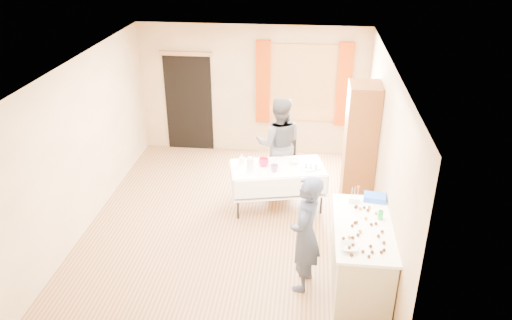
# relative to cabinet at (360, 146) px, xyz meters

# --- Properties ---
(floor) EXTENTS (4.50, 5.50, 0.02)m
(floor) POSITION_rel_cabinet_xyz_m (-1.99, -0.88, -1.06)
(floor) COLOR #9E7047
(floor) RESTS_ON ground
(ceiling) EXTENTS (4.50, 5.50, 0.02)m
(ceiling) POSITION_rel_cabinet_xyz_m (-1.99, -0.88, 1.56)
(ceiling) COLOR white
(ceiling) RESTS_ON floor
(wall_back) EXTENTS (4.50, 0.02, 2.60)m
(wall_back) POSITION_rel_cabinet_xyz_m (-1.99, 1.88, 0.25)
(wall_back) COLOR tan
(wall_back) RESTS_ON floor
(wall_front) EXTENTS (4.50, 0.02, 2.60)m
(wall_front) POSITION_rel_cabinet_xyz_m (-1.99, -3.64, 0.25)
(wall_front) COLOR tan
(wall_front) RESTS_ON floor
(wall_left) EXTENTS (0.02, 5.50, 2.60)m
(wall_left) POSITION_rel_cabinet_xyz_m (-4.25, -0.88, 0.25)
(wall_left) COLOR tan
(wall_left) RESTS_ON floor
(wall_right) EXTENTS (0.02, 5.50, 2.60)m
(wall_right) POSITION_rel_cabinet_xyz_m (0.27, -0.88, 0.25)
(wall_right) COLOR tan
(wall_right) RESTS_ON floor
(window_frame) EXTENTS (1.32, 0.06, 1.52)m
(window_frame) POSITION_rel_cabinet_xyz_m (-0.99, 1.84, 0.45)
(window_frame) COLOR olive
(window_frame) RESTS_ON wall_back
(window_pane) EXTENTS (1.20, 0.02, 1.40)m
(window_pane) POSITION_rel_cabinet_xyz_m (-0.99, 1.82, 0.45)
(window_pane) COLOR white
(window_pane) RESTS_ON wall_back
(curtain_left) EXTENTS (0.28, 0.06, 1.65)m
(curtain_left) POSITION_rel_cabinet_xyz_m (-1.77, 1.79, 0.45)
(curtain_left) COLOR #973206
(curtain_left) RESTS_ON wall_back
(curtain_right) EXTENTS (0.28, 0.06, 1.65)m
(curtain_right) POSITION_rel_cabinet_xyz_m (-0.21, 1.79, 0.45)
(curtain_right) COLOR #973206
(curtain_right) RESTS_ON wall_back
(doorway) EXTENTS (0.95, 0.04, 2.00)m
(doorway) POSITION_rel_cabinet_xyz_m (-3.29, 1.85, -0.05)
(doorway) COLOR black
(doorway) RESTS_ON floor
(door_lintel) EXTENTS (1.05, 0.06, 0.08)m
(door_lintel) POSITION_rel_cabinet_xyz_m (-3.29, 1.82, 0.97)
(door_lintel) COLOR olive
(door_lintel) RESTS_ON wall_back
(cabinet) EXTENTS (0.50, 0.60, 2.09)m
(cabinet) POSITION_rel_cabinet_xyz_m (0.00, 0.00, 0.00)
(cabinet) COLOR brown
(cabinet) RESTS_ON floor
(counter) EXTENTS (0.74, 1.57, 0.91)m
(counter) POSITION_rel_cabinet_xyz_m (-0.10, -2.17, -0.59)
(counter) COLOR #BEB897
(counter) RESTS_ON floor
(party_table) EXTENTS (1.66, 1.10, 0.75)m
(party_table) POSITION_rel_cabinet_xyz_m (-1.32, -0.32, -0.60)
(party_table) COLOR black
(party_table) RESTS_ON floor
(chair) EXTENTS (0.47, 0.47, 0.97)m
(chair) POSITION_rel_cabinet_xyz_m (-1.28, 0.60, -0.76)
(chair) COLOR black
(chair) RESTS_ON floor
(girl) EXTENTS (0.75, 0.63, 1.62)m
(girl) POSITION_rel_cabinet_xyz_m (-0.83, -2.28, -0.24)
(girl) COLOR #262E47
(girl) RESTS_ON floor
(woman) EXTENTS (0.89, 0.73, 1.70)m
(woman) POSITION_rel_cabinet_xyz_m (-1.35, 0.36, -0.20)
(woman) COLOR black
(woman) RESTS_ON floor
(soda_can) EXTENTS (0.08, 0.08, 0.12)m
(soda_can) POSITION_rel_cabinet_xyz_m (0.12, -1.98, -0.07)
(soda_can) COLOR green
(soda_can) RESTS_ON counter
(mixing_bowl) EXTENTS (0.22, 0.22, 0.05)m
(mixing_bowl) POSITION_rel_cabinet_xyz_m (-0.32, -2.68, -0.11)
(mixing_bowl) COLOR white
(mixing_bowl) RESTS_ON counter
(foam_block) EXTENTS (0.15, 0.11, 0.08)m
(foam_block) POSITION_rel_cabinet_xyz_m (-0.19, -1.60, -0.10)
(foam_block) COLOR white
(foam_block) RESTS_ON counter
(blue_basket) EXTENTS (0.32, 0.24, 0.08)m
(blue_basket) POSITION_rel_cabinet_xyz_m (0.10, -1.50, -0.10)
(blue_basket) COLOR blue
(blue_basket) RESTS_ON counter
(pitcher) EXTENTS (0.14, 0.14, 0.22)m
(pitcher) POSITION_rel_cabinet_xyz_m (-1.75, -0.52, -0.19)
(pitcher) COLOR silver
(pitcher) RESTS_ON party_table
(cup_red) EXTENTS (0.31, 0.31, 0.13)m
(cup_red) POSITION_rel_cabinet_xyz_m (-1.55, -0.31, -0.23)
(cup_red) COLOR #E8093E
(cup_red) RESTS_ON party_table
(cup_rainbow) EXTENTS (0.16, 0.16, 0.12)m
(cup_rainbow) POSITION_rel_cabinet_xyz_m (-1.36, -0.50, -0.24)
(cup_rainbow) COLOR red
(cup_rainbow) RESTS_ON party_table
(small_bowl) EXTENTS (0.20, 0.20, 0.05)m
(small_bowl) POSITION_rel_cabinet_xyz_m (-1.06, -0.15, -0.27)
(small_bowl) COLOR white
(small_bowl) RESTS_ON party_table
(pastry_tray) EXTENTS (0.34, 0.31, 0.02)m
(pastry_tray) POSITION_rel_cabinet_xyz_m (-0.78, -0.32, -0.29)
(pastry_tray) COLOR white
(pastry_tray) RESTS_ON party_table
(bottle) EXTENTS (0.09, 0.09, 0.16)m
(bottle) POSITION_rel_cabinet_xyz_m (-1.91, -0.26, -0.22)
(bottle) COLOR white
(bottle) RESTS_ON party_table
(cake_balls) EXTENTS (0.52, 1.13, 0.04)m
(cake_balls) POSITION_rel_cabinet_xyz_m (-0.11, -2.30, -0.11)
(cake_balls) COLOR #3F2314
(cake_balls) RESTS_ON counter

